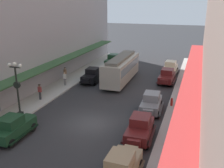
% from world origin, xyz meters
% --- Properties ---
extents(ground_plane, '(200.00, 200.00, 0.00)m').
position_xyz_m(ground_plane, '(0.00, 0.00, 0.00)').
color(ground_plane, '#2D2D30').
extents(sidewalk_left, '(3.00, 60.00, 0.15)m').
position_xyz_m(sidewalk_left, '(-7.50, 0.00, 0.07)').
color(sidewalk_left, '#B7B5AD').
rests_on(sidewalk_left, ground).
extents(sidewalk_right, '(3.00, 60.00, 0.15)m').
position_xyz_m(sidewalk_right, '(7.50, 0.00, 0.07)').
color(sidewalk_right, '#B7B5AD').
rests_on(sidewalk_right, ground).
extents(parked_car_0, '(2.21, 4.29, 1.84)m').
position_xyz_m(parked_car_0, '(4.76, -6.49, 0.94)').
color(parked_car_0, '#997F5B').
rests_on(parked_car_0, ground).
extents(parked_car_1, '(2.25, 4.30, 1.84)m').
position_xyz_m(parked_car_1, '(4.82, 14.02, 0.94)').
color(parked_car_1, '#591919').
rests_on(parked_car_1, ground).
extents(parked_car_2, '(2.25, 4.30, 1.84)m').
position_xyz_m(parked_car_2, '(4.70, -1.24, 0.94)').
color(parked_car_2, '#591919').
rests_on(parked_car_2, ground).
extents(parked_car_3, '(2.18, 4.27, 1.84)m').
position_xyz_m(parked_car_3, '(-4.72, -4.24, 0.94)').
color(parked_car_3, '#193D23').
rests_on(parked_car_3, ground).
extents(parked_car_4, '(2.27, 4.31, 1.84)m').
position_xyz_m(parked_car_4, '(-4.55, 11.34, 0.94)').
color(parked_car_4, black).
rests_on(parked_car_4, ground).
extents(parked_car_5, '(2.29, 4.31, 1.84)m').
position_xyz_m(parked_car_5, '(4.69, 18.78, 0.94)').
color(parked_car_5, beige).
rests_on(parked_car_5, ground).
extents(parked_car_6, '(2.29, 4.31, 1.84)m').
position_xyz_m(parked_car_6, '(4.58, 4.25, 0.94)').
color(parked_car_6, slate).
rests_on(parked_car_6, ground).
extents(parked_car_7, '(2.18, 4.27, 1.84)m').
position_xyz_m(parked_car_7, '(-4.87, 20.94, 0.94)').
color(parked_car_7, '#193D23').
rests_on(parked_car_7, ground).
extents(streetcar, '(2.61, 9.62, 3.46)m').
position_xyz_m(streetcar, '(-0.94, 12.57, 1.90)').
color(streetcar, '#ADA899').
rests_on(streetcar, ground).
extents(lamp_post_with_clock, '(1.42, 0.44, 5.16)m').
position_xyz_m(lamp_post_with_clock, '(-6.40, -1.18, 2.99)').
color(lamp_post_with_clock, black).
rests_on(lamp_post_with_clock, sidewalk_left).
extents(fire_hydrant, '(0.24, 0.24, 0.82)m').
position_xyz_m(fire_hydrant, '(6.35, 6.03, 0.56)').
color(fire_hydrant, '#B21E19').
rests_on(fire_hydrant, sidewalk_right).
extents(pedestrian_1, '(0.36, 0.24, 1.64)m').
position_xyz_m(pedestrian_1, '(-7.11, 8.60, 0.99)').
color(pedestrian_1, slate).
rests_on(pedestrian_1, sidewalk_left).
extents(pedestrian_3, '(0.36, 0.28, 1.67)m').
position_xyz_m(pedestrian_3, '(-8.15, 10.68, 1.01)').
color(pedestrian_3, slate).
rests_on(pedestrian_3, sidewalk_left).
extents(pedestrian_4, '(0.36, 0.28, 1.67)m').
position_xyz_m(pedestrian_4, '(-7.22, 3.31, 1.01)').
color(pedestrian_4, '#2D2D33').
rests_on(pedestrian_4, sidewalk_left).
extents(pedestrian_5, '(0.36, 0.24, 1.64)m').
position_xyz_m(pedestrian_5, '(8.41, 7.33, 0.99)').
color(pedestrian_5, '#4C4238').
rests_on(pedestrian_5, sidewalk_right).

